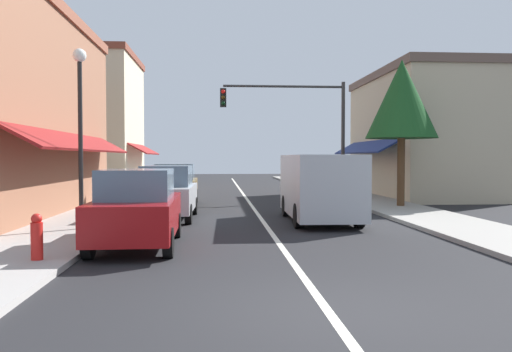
% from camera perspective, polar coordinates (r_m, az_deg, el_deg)
% --- Properties ---
extents(ground_plane, '(80.00, 80.00, 0.00)m').
position_cam_1_polar(ground_plane, '(24.75, -0.92, -2.68)').
color(ground_plane, black).
extents(sidewalk_left, '(2.60, 56.00, 0.12)m').
position_cam_1_polar(sidewalk_left, '(25.03, -13.60, -2.55)').
color(sidewalk_left, '#A39E99').
rests_on(sidewalk_left, ground).
extents(sidewalk_right, '(2.60, 56.00, 0.12)m').
position_cam_1_polar(sidewalk_right, '(25.66, 11.45, -2.42)').
color(sidewalk_right, gray).
rests_on(sidewalk_right, ground).
extents(lane_center_stripe, '(0.14, 52.00, 0.01)m').
position_cam_1_polar(lane_center_stripe, '(24.75, -0.92, -2.67)').
color(lane_center_stripe, silver).
rests_on(lane_center_stripe, ground).
extents(storefront_right_block, '(6.17, 10.20, 6.52)m').
position_cam_1_polar(storefront_right_block, '(28.71, 17.59, 4.39)').
color(storefront_right_block, '#BCAD8E').
rests_on(storefront_right_block, ground).
extents(storefront_far_left, '(6.81, 8.20, 8.72)m').
position_cam_1_polar(storefront_far_left, '(35.63, -17.52, 5.69)').
color(storefront_far_left, beige).
rests_on(storefront_far_left, ground).
extents(parked_car_nearest_left, '(1.84, 4.13, 1.77)m').
position_cam_1_polar(parked_car_nearest_left, '(12.04, -12.92, -3.52)').
color(parked_car_nearest_left, maroon).
rests_on(parked_car_nearest_left, ground).
extents(parked_car_second_left, '(1.85, 4.14, 1.77)m').
position_cam_1_polar(parked_car_second_left, '(17.32, -9.73, -1.82)').
color(parked_car_second_left, '#B7BABF').
rests_on(parked_car_second_left, ground).
extents(parked_car_third_left, '(1.81, 4.11, 1.77)m').
position_cam_1_polar(parked_car_third_left, '(22.10, -8.84, -0.99)').
color(parked_car_third_left, brown).
rests_on(parked_car_third_left, ground).
extents(van_in_lane, '(2.07, 5.21, 2.12)m').
position_cam_1_polar(van_in_lane, '(16.62, 6.96, -1.04)').
color(van_in_lane, '#B2B7BC').
rests_on(van_in_lane, ground).
extents(traffic_signal_mast_arm, '(6.19, 0.50, 5.78)m').
position_cam_1_polar(traffic_signal_mast_arm, '(25.76, 4.88, 6.45)').
color(traffic_signal_mast_arm, '#333333').
rests_on(traffic_signal_mast_arm, ground).
extents(street_lamp_left_near, '(0.36, 0.36, 4.94)m').
position_cam_1_polar(street_lamp_left_near, '(14.72, -18.78, 6.91)').
color(street_lamp_left_near, black).
rests_on(street_lamp_left_near, ground).
extents(tree_right_near, '(2.82, 2.82, 5.91)m').
position_cam_1_polar(tree_right_near, '(21.51, 15.72, 8.07)').
color(tree_right_near, '#4C331E').
rests_on(tree_right_near, ground).
extents(fire_hydrant, '(0.22, 0.22, 0.87)m').
position_cam_1_polar(fire_hydrant, '(10.59, -22.96, -6.18)').
color(fire_hydrant, red).
rests_on(fire_hydrant, ground).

